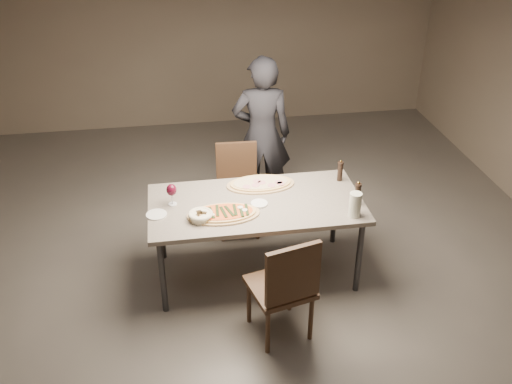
{
  "coord_description": "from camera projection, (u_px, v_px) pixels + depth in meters",
  "views": [
    {
      "loc": [
        -0.65,
        -4.04,
        3.25
      ],
      "look_at": [
        0.0,
        0.0,
        0.85
      ],
      "focal_mm": 40.0,
      "sensor_mm": 36.0,
      "label": 1
    }
  ],
  "objects": [
    {
      "name": "chair_far",
      "position": [
        238.0,
        183.0,
        5.6
      ],
      "size": [
        0.44,
        0.44,
        0.89
      ],
      "rotation": [
        0.0,
        0.0,
        3.1
      ],
      "color": "#3E291A",
      "rests_on": "ground"
    },
    {
      "name": "carafe",
      "position": [
        355.0,
        205.0,
        4.57
      ],
      "size": [
        0.1,
        0.1,
        0.21
      ],
      "rotation": [
        0.0,
        0.0,
        0.11
      ],
      "color": "silver",
      "rests_on": "dining_table"
    },
    {
      "name": "bread_basket",
      "position": [
        201.0,
        216.0,
        4.54
      ],
      "size": [
        0.2,
        0.2,
        0.07
      ],
      "rotation": [
        0.0,
        0.0,
        -0.39
      ],
      "color": "beige",
      "rests_on": "dining_table"
    },
    {
      "name": "oil_dish",
      "position": [
        259.0,
        204.0,
        4.76
      ],
      "size": [
        0.14,
        0.14,
        0.02
      ],
      "rotation": [
        0.0,
        0.0,
        0.18
      ],
      "color": "white",
      "rests_on": "dining_table"
    },
    {
      "name": "ham_pizza",
      "position": [
        261.0,
        184.0,
        5.04
      ],
      "size": [
        0.6,
        0.33,
        0.04
      ],
      "rotation": [
        0.0,
        0.0,
        0.26
      ],
      "color": "tan",
      "rests_on": "dining_table"
    },
    {
      "name": "diner",
      "position": [
        262.0,
        135.0,
        5.79
      ],
      "size": [
        0.64,
        0.45,
        1.65
      ],
      "primitive_type": "imported",
      "rotation": [
        0.0,
        0.0,
        3.05
      ],
      "color": "black",
      "rests_on": "ground"
    },
    {
      "name": "chair_near",
      "position": [
        285.0,
        285.0,
        4.22
      ],
      "size": [
        0.54,
        0.54,
        0.94
      ],
      "rotation": [
        0.0,
        0.0,
        0.25
      ],
      "color": "#3E291A",
      "rests_on": "ground"
    },
    {
      "name": "wine_glass",
      "position": [
        172.0,
        191.0,
        4.7
      ],
      "size": [
        0.09,
        0.09,
        0.19
      ],
      "rotation": [
        0.0,
        0.0,
        -0.05
      ],
      "color": "silver",
      "rests_on": "dining_table"
    },
    {
      "name": "pepper_mill_right",
      "position": [
        358.0,
        193.0,
        4.73
      ],
      "size": [
        0.05,
        0.05,
        0.21
      ],
      "rotation": [
        0.0,
        0.0,
        0.23
      ],
      "color": "black",
      "rests_on": "dining_table"
    },
    {
      "name": "side_plate",
      "position": [
        156.0,
        215.0,
        4.62
      ],
      "size": [
        0.17,
        0.17,
        0.01
      ],
      "rotation": [
        0.0,
        0.0,
        0.43
      ],
      "color": "white",
      "rests_on": "dining_table"
    },
    {
      "name": "pepper_mill_left",
      "position": [
        340.0,
        171.0,
        5.08
      ],
      "size": [
        0.05,
        0.05,
        0.2
      ],
      "rotation": [
        0.0,
        0.0,
        -0.26
      ],
      "color": "black",
      "rests_on": "dining_table"
    },
    {
      "name": "zucchini_pizza",
      "position": [
        224.0,
        213.0,
        4.62
      ],
      "size": [
        0.59,
        0.33,
        0.05
      ],
      "rotation": [
        0.0,
        0.0,
        -0.32
      ],
      "color": "tan",
      "rests_on": "dining_table"
    },
    {
      "name": "dining_table",
      "position": [
        256.0,
        208.0,
        4.83
      ],
      "size": [
        1.8,
        0.9,
        0.75
      ],
      "color": "gray",
      "rests_on": "ground"
    },
    {
      "name": "room",
      "position": [
        256.0,
        132.0,
        4.47
      ],
      "size": [
        7.0,
        7.0,
        7.0
      ],
      "color": "#59534D",
      "rests_on": "ground"
    }
  ]
}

